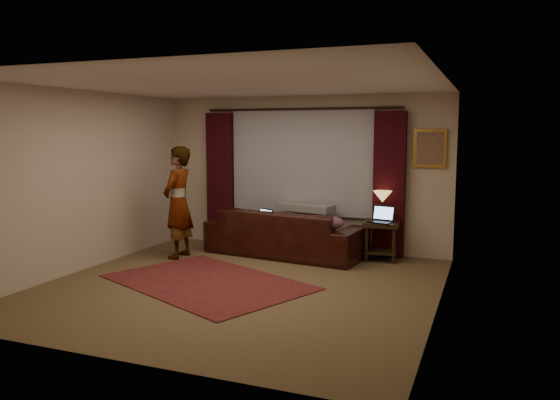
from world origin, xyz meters
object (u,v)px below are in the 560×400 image
(tiffany_lamp, at_px, (382,206))
(person, at_px, (178,203))
(laptop_sofa, at_px, (260,217))
(laptop_table, at_px, (380,214))
(sofa, at_px, (285,224))
(end_table, at_px, (381,241))

(tiffany_lamp, bearing_deg, person, -160.66)
(tiffany_lamp, bearing_deg, laptop_sofa, -167.22)
(laptop_table, height_order, person, person)
(sofa, distance_m, laptop_sofa, 0.42)
(sofa, relative_size, end_table, 4.17)
(laptop_sofa, height_order, tiffany_lamp, tiffany_lamp)
(sofa, xyz_separation_m, end_table, (1.54, 0.20, -0.21))
(laptop_table, bearing_deg, laptop_sofa, -160.36)
(laptop_sofa, bearing_deg, sofa, 49.19)
(laptop_sofa, distance_m, tiffany_lamp, 1.96)
(laptop_table, bearing_deg, end_table, 102.22)
(laptop_sofa, relative_size, laptop_table, 0.90)
(laptop_table, bearing_deg, sofa, -164.43)
(tiffany_lamp, height_order, laptop_table, tiffany_lamp)
(sofa, relative_size, tiffany_lamp, 5.46)
(sofa, height_order, laptop_sofa, sofa)
(end_table, bearing_deg, sofa, -172.43)
(sofa, distance_m, laptop_table, 1.55)
(sofa, xyz_separation_m, person, (-1.51, -0.79, 0.37))
(end_table, bearing_deg, laptop_table, -90.44)
(laptop_sofa, relative_size, end_table, 0.56)
(laptop_sofa, distance_m, end_table, 1.97)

